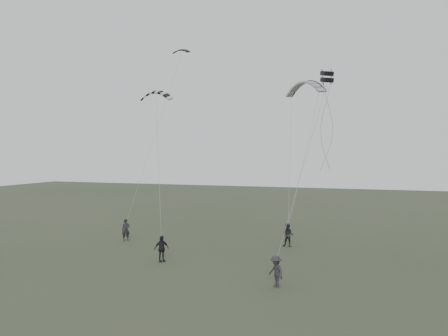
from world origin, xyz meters
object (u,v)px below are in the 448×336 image
(flyer_left, at_px, (126,230))
(kite_pale_large, at_px, (305,82))
(flyer_far, at_px, (276,271))
(kite_box, at_px, (327,77))
(kite_dark_small, at_px, (181,50))
(flyer_center, at_px, (161,249))
(kite_striped, at_px, (156,92))
(flyer_right, at_px, (288,235))

(flyer_left, relative_size, kite_pale_large, 0.44)
(flyer_far, xyz_separation_m, kite_box, (2.25, 5.80, 12.02))
(flyer_left, relative_size, flyer_far, 1.07)
(kite_dark_small, distance_m, kite_pale_large, 12.74)
(kite_box, bearing_deg, flyer_center, 162.33)
(kite_striped, bearing_deg, flyer_right, 13.48)
(flyer_center, relative_size, kite_box, 2.53)
(kite_box, bearing_deg, flyer_right, 93.51)
(flyer_center, relative_size, kite_striped, 0.71)
(flyer_left, bearing_deg, flyer_right, -26.96)
(kite_pale_large, bearing_deg, kite_dark_small, -137.92)
(kite_striped, bearing_deg, flyer_left, 154.45)
(flyer_center, height_order, kite_pale_large, kite_pale_large)
(flyer_right, bearing_deg, kite_pale_large, 89.60)
(flyer_left, bearing_deg, flyer_far, -65.62)
(flyer_far, relative_size, kite_box, 2.46)
(flyer_center, distance_m, flyer_far, 9.50)
(kite_dark_small, bearing_deg, kite_box, -32.43)
(flyer_right, xyz_separation_m, kite_striped, (-10.27, -3.50, 11.76))
(kite_dark_small, bearing_deg, flyer_right, -21.34)
(kite_box, bearing_deg, kite_dark_small, 116.33)
(flyer_left, relative_size, kite_box, 2.63)
(flyer_left, height_order, flyer_far, flyer_left)
(flyer_center, bearing_deg, flyer_right, -6.43)
(flyer_center, xyz_separation_m, kite_box, (11.20, 2.62, 12.00))
(kite_box, bearing_deg, flyer_far, -142.01)
(kite_striped, xyz_separation_m, kite_box, (13.79, -1.65, 0.20))
(flyer_far, distance_m, kite_dark_small, 26.56)
(flyer_far, bearing_deg, kite_box, 109.99)
(kite_dark_small, relative_size, kite_striped, 0.65)
(flyer_right, height_order, kite_pale_large, kite_pale_large)
(flyer_left, xyz_separation_m, kite_dark_small, (2.32, 6.79, 17.07))
(flyer_right, bearing_deg, flyer_far, -79.60)
(kite_striped, distance_m, kite_box, 13.89)
(kite_pale_large, xyz_separation_m, kite_box, (3.07, -11.26, -1.52))
(flyer_right, xyz_separation_m, kite_dark_small, (-11.69, 4.66, 17.07))
(flyer_center, height_order, kite_box, kite_box)
(flyer_center, xyz_separation_m, flyer_far, (8.95, -3.19, -0.02))
(flyer_far, height_order, kite_box, kite_box)
(flyer_right, bearing_deg, flyer_center, -130.89)
(flyer_left, distance_m, flyer_far, 17.64)
(kite_dark_small, relative_size, kite_pale_large, 0.39)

